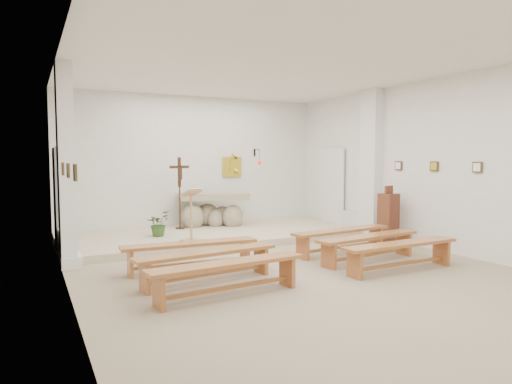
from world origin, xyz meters
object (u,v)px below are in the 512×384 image
altar (213,212)px  lectern (192,215)px  bench_left_second (207,259)px  bench_left_third (228,270)px  bench_left_front (190,249)px  bench_right_second (369,242)px  bench_right_third (401,250)px  donation_pedestal (388,218)px  bench_right_front (342,235)px  crucifix_stand (180,188)px

altar → lectern: (-1.20, -1.89, 0.20)m
bench_left_second → bench_left_third: 0.80m
bench_left_front → bench_right_second: size_ratio=1.00×
lectern → altar: bearing=36.0°
altar → bench_right_third: (1.31, -5.27, -0.14)m
altar → donation_pedestal: 4.37m
altar → bench_left_front: 4.10m
bench_left_second → bench_right_second: same height
bench_left_second → bench_right_second: 3.13m
bench_left_second → lectern: bearing=69.5°
bench_right_third → bench_right_second: bearing=88.5°
bench_left_second → donation_pedestal: bearing=7.0°
altar → bench_left_second: (-1.82, -4.47, -0.14)m
altar → bench_right_front: bearing=-53.4°
donation_pedestal → bench_right_third: bearing=-135.6°
lectern → donation_pedestal: (4.04, -1.42, -0.14)m
altar → bench_left_third: altar is taller
bench_right_front → bench_right_second: 0.80m
lectern → donation_pedestal: donation_pedestal is taller
lectern → bench_right_third: bearing=-75.1°
donation_pedestal → bench_left_second: donation_pedestal is taller
donation_pedestal → bench_right_second: 1.93m
lectern → bench_right_front: size_ratio=0.49×
bench_left_front → bench_right_second: bearing=-11.3°
bench_left_front → bench_right_front: 3.13m
donation_pedestal → bench_right_third: size_ratio=0.56×
donation_pedestal → bench_right_front: donation_pedestal is taller
bench_left_third → altar: bearing=65.9°
donation_pedestal → bench_left_third: bearing=-164.8°
lectern → bench_left_second: lectern is taller
crucifix_stand → bench_right_second: bearing=-77.7°
bench_right_front → bench_right_third: (0.00, -1.61, 0.00)m
crucifix_stand → bench_right_third: 5.67m
bench_right_second → bench_right_third: bearing=-97.2°
bench_left_second → bench_right_third: size_ratio=1.01×
altar → bench_right_third: altar is taller
donation_pedestal → crucifix_stand: bearing=131.9°
crucifix_stand → bench_left_second: 4.53m
donation_pedestal → bench_left_front: donation_pedestal is taller
bench_right_front → bench_left_second: 3.23m
altar → crucifix_stand: size_ratio=1.09×
altar → donation_pedestal: bearing=-32.5°
lectern → bench_left_third: (-0.62, -3.38, -0.34)m
altar → bench_left_front: (-1.82, -3.67, -0.14)m
lectern → bench_left_front: bearing=-131.0°
crucifix_stand → bench_right_third: crucifix_stand is taller
bench_right_second → crucifix_stand: bearing=109.6°
lectern → bench_left_second: size_ratio=0.49×
donation_pedestal → bench_right_second: donation_pedestal is taller
altar → bench_left_third: size_ratio=0.83×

